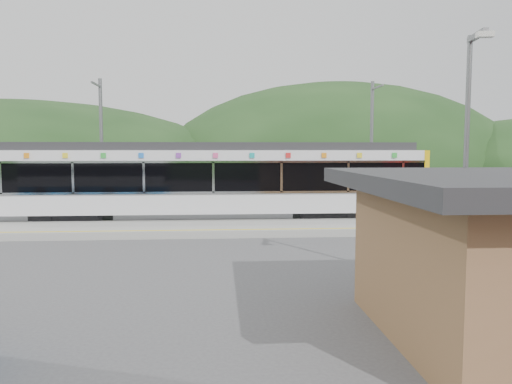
{
  "coord_description": "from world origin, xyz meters",
  "views": [
    {
      "loc": [
        -1.03,
        -17.34,
        3.41
      ],
      "look_at": [
        0.32,
        1.0,
        1.86
      ],
      "focal_mm": 35.0,
      "sensor_mm": 36.0,
      "label": 1
    }
  ],
  "objects": [
    {
      "name": "platform",
      "position": [
        0.0,
        3.3,
        0.15
      ],
      "size": [
        26.0,
        3.2,
        0.3
      ],
      "primitive_type": "cube",
      "color": "#9E9E99",
      "rests_on": "ground"
    },
    {
      "name": "catenary_mast_east",
      "position": [
        7.0,
        8.56,
        3.65
      ],
      "size": [
        0.18,
        1.8,
        7.0
      ],
      "color": "slate",
      "rests_on": "ground"
    },
    {
      "name": "ground",
      "position": [
        0.0,
        0.0,
        0.0
      ],
      "size": [
        120.0,
        120.0,
        0.0
      ],
      "primitive_type": "plane",
      "color": "#4C4C4F",
      "rests_on": "ground"
    },
    {
      "name": "train",
      "position": [
        -1.78,
        6.0,
        2.06
      ],
      "size": [
        20.44,
        3.01,
        3.74
      ],
      "color": "black",
      "rests_on": "ground"
    },
    {
      "name": "yellow_line",
      "position": [
        0.0,
        2.0,
        0.3
      ],
      "size": [
        26.0,
        0.1,
        0.01
      ],
      "primitive_type": "cube",
      "color": "yellow",
      "rests_on": "platform"
    },
    {
      "name": "lamp_post",
      "position": [
        4.85,
        -5.94,
        3.63
      ],
      "size": [
        0.37,
        1.09,
        6.09
      ],
      "rotation": [
        0.0,
        0.0,
        -0.14
      ],
      "color": "slate",
      "rests_on": "ground"
    },
    {
      "name": "catenary_mast_west",
      "position": [
        -7.0,
        8.56,
        3.65
      ],
      "size": [
        0.18,
        1.8,
        7.0
      ],
      "color": "slate",
      "rests_on": "ground"
    },
    {
      "name": "hills",
      "position": [
        6.19,
        5.29,
        0.0
      ],
      "size": [
        146.0,
        149.0,
        26.0
      ],
      "color": "#1E3D19",
      "rests_on": "ground"
    }
  ]
}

